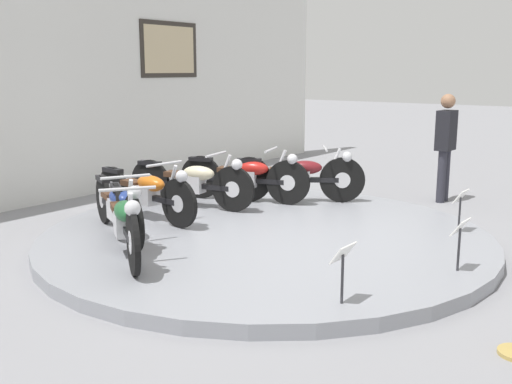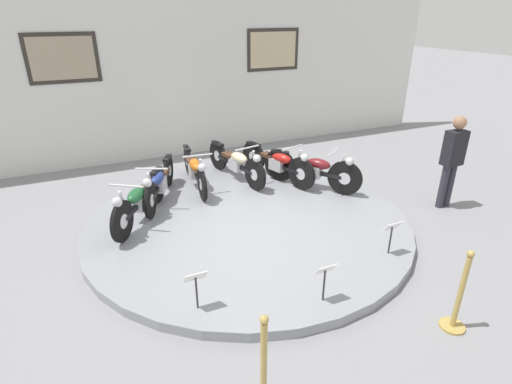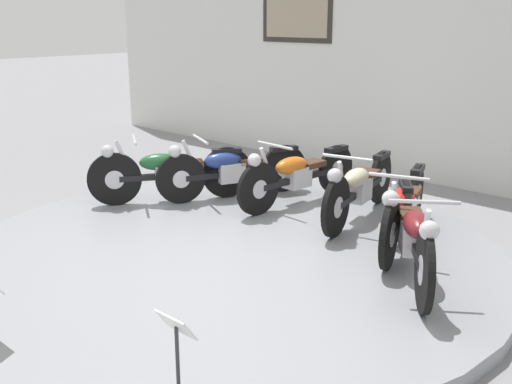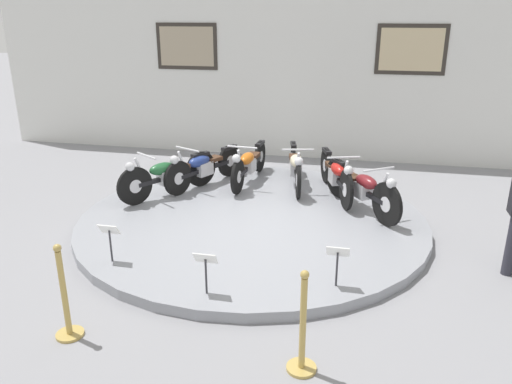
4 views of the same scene
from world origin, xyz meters
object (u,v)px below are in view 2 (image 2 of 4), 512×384
at_px(stanchion_post_left_of_entry, 264,376).
at_px(info_placard_front_centre, 325,274).
at_px(info_placard_front_left, 196,282).
at_px(motorcycle_green, 140,199).
at_px(motorcycle_orange, 195,169).
at_px(motorcycle_red, 278,162).
at_px(motorcycle_blue, 159,182).
at_px(motorcycle_maroon, 313,169).
at_px(info_placard_front_right, 392,231).
at_px(motorcycle_cream, 236,162).
at_px(visitor_standing, 452,157).
at_px(stanchion_post_right_of_entry, 458,303).

bearing_deg(stanchion_post_left_of_entry, info_placard_front_centre, 36.02).
bearing_deg(info_placard_front_left, motorcycle_green, 95.16).
distance_m(motorcycle_orange, info_placard_front_centre, 3.91).
bearing_deg(motorcycle_red, motorcycle_orange, 167.52).
height_order(motorcycle_blue, info_placard_front_left, motorcycle_blue).
height_order(motorcycle_green, motorcycle_maroon, motorcycle_maroon).
xyz_separation_m(info_placard_front_left, info_placard_front_right, (2.80, 0.00, 0.00)).
relative_size(motorcycle_cream, motorcycle_red, 1.02).
bearing_deg(motorcycle_cream, motorcycle_maroon, -39.50).
xyz_separation_m(motorcycle_blue, info_placard_front_centre, (1.18, -3.53, -0.00)).
xyz_separation_m(motorcycle_green, motorcycle_blue, (0.44, 0.62, -0.01)).
relative_size(info_placard_front_right, visitor_standing, 0.31).
bearing_deg(visitor_standing, motorcycle_red, 138.98).
bearing_deg(motorcycle_orange, stanchion_post_left_of_entry, -99.03).
relative_size(motorcycle_cream, info_placard_front_centre, 3.79).
bearing_deg(info_placard_front_left, stanchion_post_right_of_entry, -27.34).
bearing_deg(motorcycle_orange, info_placard_front_right, -61.75).
xyz_separation_m(motorcycle_blue, info_placard_front_right, (2.59, -3.05, -0.00)).
bearing_deg(visitor_standing, motorcycle_green, 164.47).
height_order(motorcycle_orange, info_placard_front_centre, motorcycle_orange).
bearing_deg(motorcycle_maroon, motorcycle_orange, 154.57).
bearing_deg(motorcycle_red, motorcycle_maroon, -54.51).
distance_m(info_placard_front_right, visitor_standing, 2.40).
relative_size(motorcycle_blue, stanchion_post_right_of_entry, 1.75).
xyz_separation_m(info_placard_front_centre, visitor_standing, (3.54, 1.47, 0.44)).
height_order(motorcycle_green, stanchion_post_right_of_entry, stanchion_post_right_of_entry).
relative_size(motorcycle_orange, info_placard_front_left, 3.81).
distance_m(motorcycle_blue, stanchion_post_right_of_entry, 4.99).
bearing_deg(motorcycle_green, visitor_standing, -15.53).
bearing_deg(motorcycle_blue, visitor_standing, -23.50).
xyz_separation_m(info_placard_front_right, stanchion_post_right_of_entry, (-0.22, -1.34, -0.16)).
distance_m(motorcycle_cream, info_placard_front_right, 3.54).
relative_size(motorcycle_green, stanchion_post_right_of_entry, 1.64).
bearing_deg(motorcycle_maroon, stanchion_post_left_of_entry, -126.66).
bearing_deg(motorcycle_cream, motorcycle_orange, -179.86).
bearing_deg(visitor_standing, motorcycle_cream, 142.16).
bearing_deg(info_placard_front_left, visitor_standing, 11.38).
distance_m(motorcycle_green, info_placard_front_right, 3.88).
height_order(motorcycle_cream, motorcycle_red, motorcycle_red).
xyz_separation_m(motorcycle_blue, motorcycle_red, (2.36, 0.00, 0.02)).
xyz_separation_m(motorcycle_red, visitor_standing, (2.36, -2.06, 0.42)).
xyz_separation_m(motorcycle_green, visitor_standing, (5.16, -1.44, 0.43)).
bearing_deg(stanchion_post_left_of_entry, visitor_standing, 26.25).
relative_size(motorcycle_orange, motorcycle_cream, 1.01).
xyz_separation_m(info_placard_front_left, info_placard_front_centre, (1.40, -0.48, 0.00)).
distance_m(info_placard_front_left, stanchion_post_left_of_entry, 1.36).
height_order(motorcycle_maroon, info_placard_front_left, motorcycle_maroon).
relative_size(motorcycle_maroon, stanchion_post_right_of_entry, 1.62).
bearing_deg(motorcycle_orange, stanchion_post_right_of_entry, -71.22).
bearing_deg(visitor_standing, info_placard_front_centre, -157.46).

